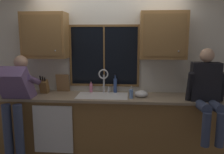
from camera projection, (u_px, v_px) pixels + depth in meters
back_wall at (110, 70)px, 3.94m from camera, size 5.99×0.12×2.55m
window_glass at (104, 56)px, 3.84m from camera, size 1.10×0.02×0.95m
window_frame_top at (104, 26)px, 3.74m from camera, size 1.17×0.02×0.04m
window_frame_bottom at (104, 85)px, 3.91m from camera, size 1.17×0.02×0.04m
window_frame_left at (71, 56)px, 3.87m from camera, size 0.03×0.02×0.95m
window_frame_right at (138, 56)px, 3.79m from camera, size 0.04×0.02×0.95m
window_mullion_center at (104, 56)px, 3.83m from camera, size 0.02×0.02×0.95m
lower_cabinet_run at (108, 124)px, 3.74m from camera, size 3.59×0.58×0.88m
countertop at (108, 97)px, 3.64m from camera, size 3.65×0.62×0.04m
dishwasher_front at (53, 129)px, 3.49m from camera, size 0.60×0.02×0.74m
upper_cabinet_left at (45, 35)px, 3.69m from camera, size 0.70×0.36×0.72m
upper_cabinet_right at (163, 35)px, 3.55m from camera, size 0.70×0.36×0.72m
sink at (102, 102)px, 3.67m from camera, size 0.80×0.46×0.21m
faucet at (104, 78)px, 3.79m from camera, size 0.18×0.09×0.40m
person_standing at (16, 97)px, 3.44m from camera, size 0.53×0.69×1.56m
person_sitting_on_counter at (207, 90)px, 3.24m from camera, size 0.54×0.60×1.26m
knife_block at (44, 87)px, 3.79m from camera, size 0.12×0.18×0.32m
cutting_board at (63, 83)px, 3.90m from camera, size 0.22×0.08×0.30m
mixing_bowl at (141, 94)px, 3.57m from camera, size 0.21×0.21×0.11m
soap_dispenser at (131, 94)px, 3.48m from camera, size 0.06×0.07×0.19m
bottle_green_glass at (115, 85)px, 3.84m from camera, size 0.06×0.06×0.30m
bottle_tall_clear at (91, 88)px, 3.87m from camera, size 0.05×0.05×0.19m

